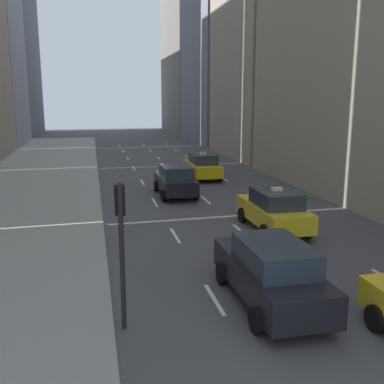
{
  "coord_description": "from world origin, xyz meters",
  "views": [
    {
      "loc": [
        -3.31,
        -3.14,
        5.48
      ],
      "look_at": [
        0.85,
        15.58,
        1.44
      ],
      "focal_mm": 42.0,
      "sensor_mm": 36.0,
      "label": 1
    }
  ],
  "objects_px": {
    "sedan_black_near": "(271,272)",
    "sedan_silver_behind": "(175,180)",
    "taxi_lead": "(274,210)",
    "taxi_third": "(202,166)",
    "traffic_light_pole": "(121,232)"
  },
  "relations": [
    {
      "from": "sedan_black_near",
      "to": "sedan_silver_behind",
      "type": "height_order",
      "value": "sedan_black_near"
    },
    {
      "from": "taxi_lead",
      "to": "taxi_third",
      "type": "bearing_deg",
      "value": 90.0
    },
    {
      "from": "taxi_lead",
      "to": "taxi_third",
      "type": "height_order",
      "value": "same"
    },
    {
      "from": "taxi_third",
      "to": "sedan_silver_behind",
      "type": "bearing_deg",
      "value": -119.41
    },
    {
      "from": "taxi_third",
      "to": "sedan_black_near",
      "type": "bearing_deg",
      "value": -98.38
    },
    {
      "from": "taxi_lead",
      "to": "sedan_silver_behind",
      "type": "height_order",
      "value": "taxi_lead"
    },
    {
      "from": "taxi_third",
      "to": "sedan_silver_behind",
      "type": "height_order",
      "value": "taxi_third"
    },
    {
      "from": "sedan_silver_behind",
      "to": "taxi_third",
      "type": "bearing_deg",
      "value": 60.59
    },
    {
      "from": "taxi_third",
      "to": "traffic_light_pole",
      "type": "bearing_deg",
      "value": -109.17
    },
    {
      "from": "taxi_third",
      "to": "traffic_light_pole",
      "type": "height_order",
      "value": "traffic_light_pole"
    },
    {
      "from": "sedan_black_near",
      "to": "traffic_light_pole",
      "type": "height_order",
      "value": "traffic_light_pole"
    },
    {
      "from": "taxi_lead",
      "to": "sedan_silver_behind",
      "type": "xyz_separation_m",
      "value": [
        -2.8,
        7.58,
        0.0
      ]
    },
    {
      "from": "sedan_silver_behind",
      "to": "traffic_light_pole",
      "type": "bearing_deg",
      "value": -105.29
    },
    {
      "from": "sedan_silver_behind",
      "to": "traffic_light_pole",
      "type": "distance_m",
      "value": 15.05
    },
    {
      "from": "taxi_third",
      "to": "sedan_black_near",
      "type": "xyz_separation_m",
      "value": [
        -2.8,
        -19.02,
        0.03
      ]
    }
  ]
}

